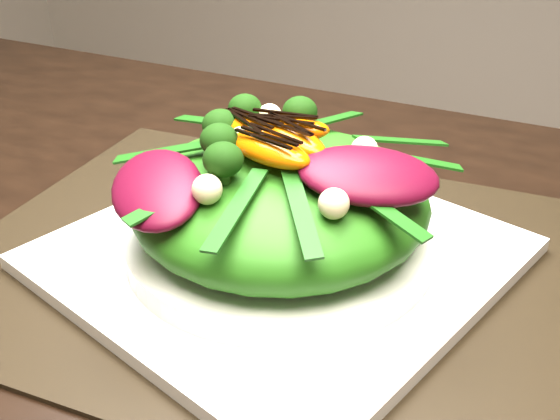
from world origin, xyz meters
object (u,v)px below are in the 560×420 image
at_px(placemat, 280,261).
at_px(orange_segment, 258,132).
at_px(salad_bowl, 280,237).
at_px(lettuce_mound, 280,199).
at_px(dining_table, 68,289).
at_px(plate_base, 280,253).

distance_m(placemat, orange_segment, 0.10).
xyz_separation_m(placemat, salad_bowl, (0.00, 0.00, 0.02)).
bearing_deg(lettuce_mound, placemat, 0.00).
relative_size(lettuce_mound, orange_segment, 3.22).
bearing_deg(dining_table, plate_base, 27.90).
xyz_separation_m(dining_table, lettuce_mound, (0.14, 0.08, 0.08)).
relative_size(dining_table, lettuce_mound, 7.51).
distance_m(salad_bowl, orange_segment, 0.08).
relative_size(placemat, salad_bowl, 2.10).
height_order(salad_bowl, orange_segment, orange_segment).
xyz_separation_m(placemat, plate_base, (0.00, 0.00, 0.01)).
bearing_deg(dining_table, placemat, 27.90).
xyz_separation_m(plate_base, orange_segment, (-0.02, 0.01, 0.09)).
distance_m(dining_table, plate_base, 0.17).
bearing_deg(dining_table, orange_segment, 35.19).
xyz_separation_m(plate_base, lettuce_mound, (0.00, 0.00, 0.05)).
relative_size(placemat, lettuce_mound, 2.23).
distance_m(plate_base, salad_bowl, 0.01).
height_order(placemat, plate_base, plate_base).
distance_m(dining_table, salad_bowl, 0.17).
bearing_deg(lettuce_mound, plate_base, 0.00).
bearing_deg(salad_bowl, dining_table, -152.10).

